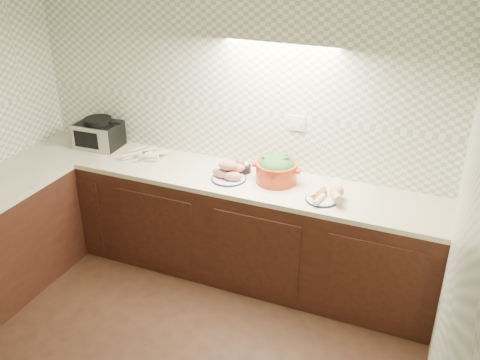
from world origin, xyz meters
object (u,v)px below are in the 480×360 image
at_px(sweet_potato_plate, 229,172).
at_px(dutch_oven, 276,169).
at_px(parsnip_pile, 141,156).
at_px(veg_plate, 328,195).
at_px(toaster_oven, 99,133).
at_px(onion_bowl, 242,167).

relative_size(sweet_potato_plate, dutch_oven, 0.71).
bearing_deg(parsnip_pile, dutch_oven, 1.80).
bearing_deg(dutch_oven, parsnip_pile, -178.88).
bearing_deg(veg_plate, parsnip_pile, 176.93).
bearing_deg(dutch_oven, sweet_potato_plate, -165.14).
distance_m(parsnip_pile, veg_plate, 1.67).
distance_m(parsnip_pile, sweet_potato_plate, 0.86).
xyz_separation_m(parsnip_pile, veg_plate, (1.67, -0.09, 0.01)).
bearing_deg(dutch_oven, toaster_oven, 177.44).
distance_m(parsnip_pile, dutch_oven, 1.22).
distance_m(toaster_oven, dutch_oven, 1.71).
distance_m(toaster_oven, veg_plate, 2.16).
height_order(sweet_potato_plate, veg_plate, sweet_potato_plate).
relative_size(toaster_oven, veg_plate, 1.24).
distance_m(toaster_oven, sweet_potato_plate, 1.35).
relative_size(onion_bowl, veg_plate, 0.48).
bearing_deg(toaster_oven, onion_bowl, -2.02).
xyz_separation_m(sweet_potato_plate, veg_plate, (0.81, -0.03, -0.02)).
height_order(onion_bowl, veg_plate, onion_bowl).
xyz_separation_m(toaster_oven, sweet_potato_plate, (1.34, -0.16, -0.07)).
xyz_separation_m(toaster_oven, dutch_oven, (1.70, -0.06, -0.02)).
xyz_separation_m(parsnip_pile, sweet_potato_plate, (0.86, -0.06, 0.03)).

